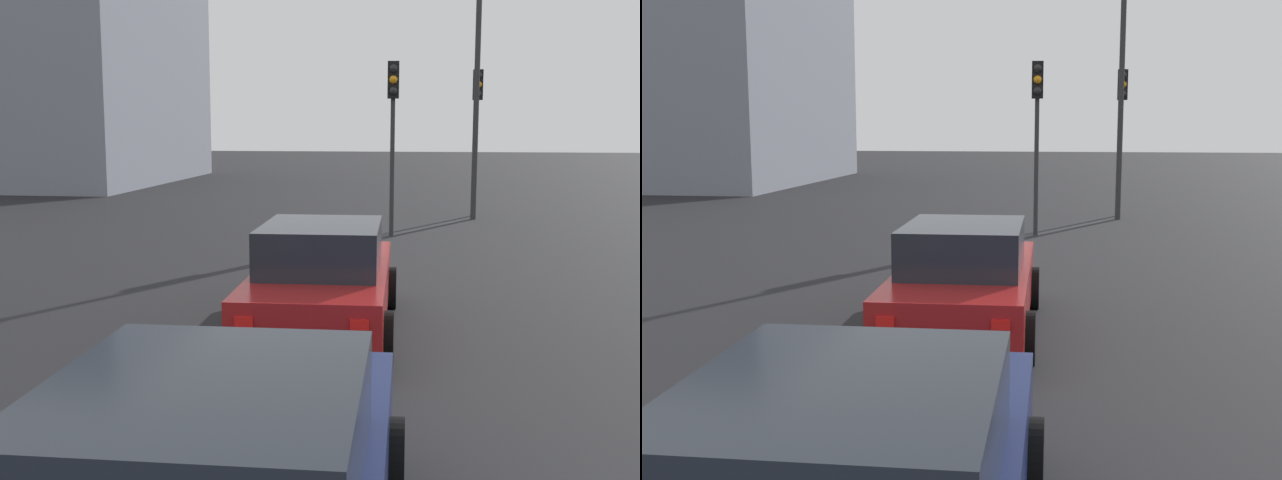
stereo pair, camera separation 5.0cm
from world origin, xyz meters
TOP-DOWN VIEW (x-y plane):
  - car_red_lead at (10.20, 0.04)m, footprint 4.61×2.04m
  - traffic_light_near_left at (24.14, -2.82)m, footprint 0.32×0.30m
  - traffic_light_near_right at (19.52, -0.48)m, footprint 0.32×0.29m
  - street_lamp_kerbside at (23.26, -2.73)m, footprint 0.56×0.36m
  - building_facade_left at (36.09, 16.00)m, footprint 14.90×10.19m

SIDE VIEW (x-z plane):
  - car_red_lead at x=10.20m, z-range -0.02..1.48m
  - traffic_light_near_right at x=19.52m, z-range 0.94..5.25m
  - traffic_light_near_left at x=24.14m, z-range 0.95..5.36m
  - street_lamp_kerbside at x=23.26m, z-range 0.66..8.74m
  - building_facade_left at x=36.09m, z-range 0.00..10.95m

